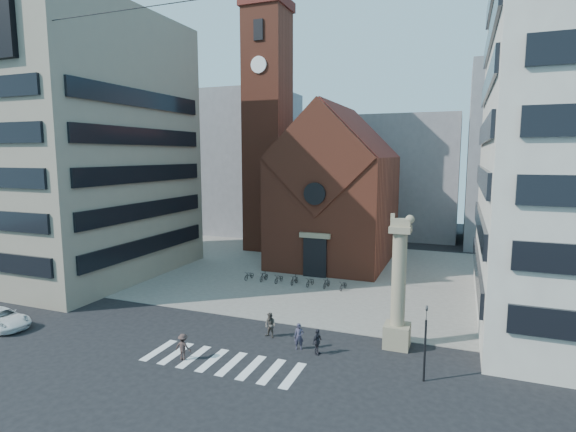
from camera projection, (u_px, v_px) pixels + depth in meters
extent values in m
plane|color=black|center=(237.00, 341.00, 29.81)|extent=(120.00, 120.00, 0.00)
cube|color=gray|center=(321.00, 272.00, 47.36)|extent=(46.00, 30.00, 0.05)
cube|color=brown|center=(337.00, 209.00, 52.09)|extent=(12.00, 16.00, 12.00)
cube|color=#5A261C|center=(338.00, 157.00, 51.64)|extent=(12.00, 15.40, 12.00)
cube|color=brown|center=(316.00, 158.00, 43.93)|extent=(11.76, 0.50, 11.76)
cylinder|color=black|center=(315.00, 194.00, 43.99)|extent=(2.20, 0.30, 2.20)
cube|color=black|center=(315.00, 258.00, 45.10)|extent=(2.40, 0.30, 4.00)
cube|color=gray|center=(315.00, 236.00, 44.75)|extent=(3.20, 0.40, 0.50)
cube|color=brown|center=(268.00, 133.00, 57.22)|extent=(5.00, 5.00, 30.00)
cube|color=#5A261C|center=(267.00, 4.00, 55.10)|extent=(5.50, 5.50, 1.20)
cylinder|color=white|center=(259.00, 65.00, 53.73)|extent=(2.00, 0.20, 2.00)
cube|color=black|center=(258.00, 30.00, 53.19)|extent=(1.20, 0.20, 2.40)
cube|color=gray|center=(72.00, 148.00, 45.88)|extent=(18.00, 20.00, 26.00)
cube|color=gray|center=(241.00, 163.00, 72.43)|extent=(16.00, 14.00, 22.00)
cube|color=gray|center=(410.00, 177.00, 68.00)|extent=(14.00, 12.00, 18.00)
cube|color=gray|center=(533.00, 157.00, 59.09)|extent=(16.00, 14.00, 24.00)
cube|color=gray|center=(397.00, 336.00, 28.90)|extent=(1.60, 1.60, 1.50)
cylinder|color=gray|center=(399.00, 279.00, 28.39)|extent=(0.90, 0.90, 6.00)
cube|color=gray|center=(401.00, 229.00, 27.95)|extent=(1.30, 1.30, 0.40)
cube|color=gray|center=(401.00, 223.00, 27.90)|extent=(1.20, 0.50, 0.55)
sphere|color=gray|center=(410.00, 219.00, 27.67)|extent=(0.56, 0.56, 0.56)
cube|color=gray|center=(393.00, 216.00, 28.02)|extent=(0.25, 0.15, 0.35)
cylinder|color=black|center=(425.00, 351.00, 24.35)|extent=(0.12, 0.12, 3.50)
imported|color=black|center=(427.00, 313.00, 24.06)|extent=(0.13, 0.16, 0.80)
imported|color=white|center=(1.00, 319.00, 32.11)|extent=(5.08, 2.88, 1.34)
imported|color=#343144|center=(299.00, 336.00, 28.50)|extent=(0.71, 0.57, 1.70)
imported|color=#544B43|center=(270.00, 325.00, 30.39)|extent=(0.95, 0.81, 1.71)
imported|color=#26252D|center=(317.00, 342.00, 27.80)|extent=(0.61, 1.02, 1.63)
imported|color=#412F2B|center=(183.00, 347.00, 27.06)|extent=(1.07, 0.65, 1.62)
imported|color=black|center=(249.00, 275.00, 44.42)|extent=(0.75, 1.62, 0.82)
imported|color=black|center=(264.00, 276.00, 43.84)|extent=(0.63, 1.56, 0.91)
imported|color=black|center=(279.00, 278.00, 43.28)|extent=(0.75, 1.62, 0.82)
imported|color=black|center=(294.00, 280.00, 42.70)|extent=(0.63, 1.56, 0.91)
imported|color=black|center=(310.00, 282.00, 42.14)|extent=(0.75, 1.62, 0.82)
imported|color=black|center=(327.00, 283.00, 41.56)|extent=(0.63, 1.56, 0.91)
imported|color=black|center=(343.00, 285.00, 41.00)|extent=(0.75, 1.62, 0.82)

